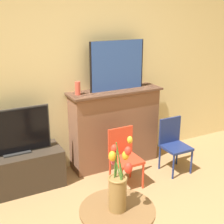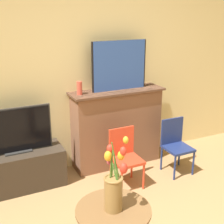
{
  "view_description": "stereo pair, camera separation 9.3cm",
  "coord_description": "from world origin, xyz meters",
  "px_view_note": "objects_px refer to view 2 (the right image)",
  "views": [
    {
      "loc": [
        -1.29,
        -1.34,
        1.96
      ],
      "look_at": [
        0.05,
        1.24,
        0.98
      ],
      "focal_mm": 50.0,
      "sensor_mm": 36.0,
      "label": 1
    },
    {
      "loc": [
        -1.21,
        -1.39,
        1.96
      ],
      "look_at": [
        0.05,
        1.24,
        0.98
      ],
      "focal_mm": 50.0,
      "sensor_mm": 36.0,
      "label": 2
    }
  ],
  "objects_px": {
    "tv_monitor": "(16,131)",
    "chair_blue": "(175,143)",
    "chair_red": "(125,154)",
    "painting": "(120,66)",
    "vase_tulips": "(114,186)"
  },
  "relations": [
    {
      "from": "tv_monitor",
      "to": "chair_blue",
      "type": "xyz_separation_m",
      "value": [
        1.81,
        -0.44,
        -0.31
      ]
    },
    {
      "from": "tv_monitor",
      "to": "chair_red",
      "type": "bearing_deg",
      "value": -22.18
    },
    {
      "from": "chair_red",
      "to": "tv_monitor",
      "type": "bearing_deg",
      "value": 157.82
    },
    {
      "from": "painting",
      "to": "chair_red",
      "type": "bearing_deg",
      "value": -109.83
    },
    {
      "from": "painting",
      "to": "vase_tulips",
      "type": "bearing_deg",
      "value": -118.12
    },
    {
      "from": "chair_red",
      "to": "vase_tulips",
      "type": "distance_m",
      "value": 1.29
    },
    {
      "from": "chair_red",
      "to": "painting",
      "type": "bearing_deg",
      "value": 70.17
    },
    {
      "from": "painting",
      "to": "tv_monitor",
      "type": "distance_m",
      "value": 1.42
    },
    {
      "from": "chair_blue",
      "to": "vase_tulips",
      "type": "relative_size",
      "value": 1.18
    },
    {
      "from": "tv_monitor",
      "to": "vase_tulips",
      "type": "height_order",
      "value": "vase_tulips"
    },
    {
      "from": "painting",
      "to": "chair_blue",
      "type": "height_order",
      "value": "painting"
    },
    {
      "from": "tv_monitor",
      "to": "chair_blue",
      "type": "relative_size",
      "value": 1.15
    },
    {
      "from": "tv_monitor",
      "to": "chair_blue",
      "type": "bearing_deg",
      "value": -13.66
    },
    {
      "from": "chair_blue",
      "to": "vase_tulips",
      "type": "bearing_deg",
      "value": -141.96
    },
    {
      "from": "painting",
      "to": "chair_blue",
      "type": "bearing_deg",
      "value": -43.42
    }
  ]
}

